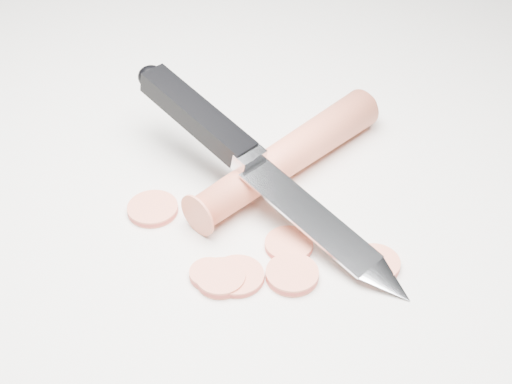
# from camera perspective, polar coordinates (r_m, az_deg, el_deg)

# --- Properties ---
(ground) EXTENTS (2.40, 2.40, 0.00)m
(ground) POSITION_cam_1_polar(r_m,az_deg,el_deg) (0.57, -0.50, -2.66)
(ground) COLOR silver
(ground) RESTS_ON ground
(carrot) EXTENTS (0.15, 0.19, 0.03)m
(carrot) POSITION_cam_1_polar(r_m,az_deg,el_deg) (0.61, 2.57, 2.87)
(carrot) COLOR #E46243
(carrot) RESTS_ON ground
(carrot_slice_0) EXTENTS (0.04, 0.04, 0.01)m
(carrot_slice_0) POSITION_cam_1_polar(r_m,az_deg,el_deg) (0.53, -1.51, -6.75)
(carrot_slice_0) COLOR #E97050
(carrot_slice_0) RESTS_ON ground
(carrot_slice_1) EXTENTS (0.04, 0.04, 0.01)m
(carrot_slice_1) POSITION_cam_1_polar(r_m,az_deg,el_deg) (0.55, 2.64, -4.23)
(carrot_slice_1) COLOR #E97050
(carrot_slice_1) RESTS_ON ground
(carrot_slice_2) EXTENTS (0.04, 0.04, 0.01)m
(carrot_slice_2) POSITION_cam_1_polar(r_m,az_deg,el_deg) (0.53, 2.91, -6.61)
(carrot_slice_2) COLOR #E97050
(carrot_slice_2) RESTS_ON ground
(carrot_slice_3) EXTENTS (0.03, 0.03, 0.01)m
(carrot_slice_3) POSITION_cam_1_polar(r_m,az_deg,el_deg) (0.53, -3.81, -6.56)
(carrot_slice_3) COLOR #E97050
(carrot_slice_3) RESTS_ON ground
(carrot_slice_4) EXTENTS (0.04, 0.04, 0.01)m
(carrot_slice_4) POSITION_cam_1_polar(r_m,az_deg,el_deg) (0.54, 9.53, -5.66)
(carrot_slice_4) COLOR #E97050
(carrot_slice_4) RESTS_ON ground
(carrot_slice_5) EXTENTS (0.04, 0.04, 0.01)m
(carrot_slice_5) POSITION_cam_1_polar(r_m,az_deg,el_deg) (0.58, -8.26, -1.34)
(carrot_slice_5) COLOR #E97050
(carrot_slice_5) RESTS_ON ground
(carrot_slice_6) EXTENTS (0.04, 0.04, 0.01)m
(carrot_slice_6) POSITION_cam_1_polar(r_m,az_deg,el_deg) (0.52, -2.84, -6.90)
(carrot_slice_6) COLOR #E97050
(carrot_slice_6) RESTS_ON ground
(kitchen_knife) EXTENTS (0.26, 0.20, 0.08)m
(kitchen_knife) POSITION_cam_1_polar(r_m,az_deg,el_deg) (0.56, 0.67, 1.89)
(kitchen_knife) COLOR silver
(kitchen_knife) RESTS_ON ground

